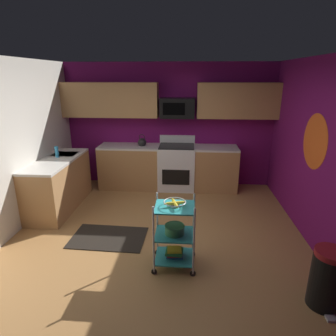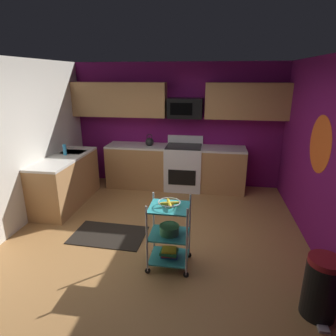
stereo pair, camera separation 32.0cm
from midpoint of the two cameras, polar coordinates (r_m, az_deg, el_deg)
floor at (r=4.46m, az=-0.19°, el=-14.03°), size 4.40×4.80×0.04m
wall_back at (r=6.28m, az=3.32°, el=8.36°), size 4.52×0.06×2.60m
wall_left at (r=4.80m, az=-27.58°, el=3.36°), size 0.06×4.80×2.60m
wall_right at (r=4.21m, az=31.36°, el=0.95°), size 0.06×4.80×2.60m
wall_flower_decal at (r=4.47m, az=29.71°, el=4.08°), size 0.00×0.79×0.79m
counter_run at (r=5.88m, az=-4.36°, el=-0.72°), size 3.66×2.26×0.92m
oven_range at (r=6.14m, az=4.60°, el=0.22°), size 0.76×0.65×1.10m
upper_cabinets at (r=6.02m, az=2.82°, el=13.24°), size 4.40×0.33×0.70m
microwave at (r=5.99m, az=4.97°, el=11.73°), size 0.70×0.39×0.40m
rolling_cart at (r=3.68m, az=2.80°, el=-12.98°), size 0.55×0.43×0.91m
fruit_bowl at (r=3.48m, az=2.90°, el=-6.99°), size 0.27×0.27×0.07m
mixing_bowl_large at (r=3.64m, az=2.83°, el=-12.09°), size 0.25×0.25×0.11m
book_stack at (r=3.82m, az=2.74°, el=-16.43°), size 0.23×0.20×0.11m
kettle at (r=6.10m, az=-2.16°, el=5.18°), size 0.21×0.18×0.26m
dish_soap_bottle at (r=5.62m, az=-18.25°, el=3.43°), size 0.06×0.06×0.20m
trash_can at (r=3.52m, az=30.56°, el=-19.75°), size 0.34×0.42×0.66m
floor_rug at (r=4.58m, az=-9.65°, el=-12.97°), size 1.12×0.74×0.01m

